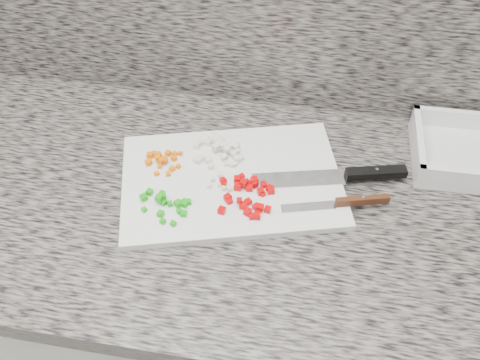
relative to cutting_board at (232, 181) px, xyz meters
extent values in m
cube|color=silver|center=(-0.06, -0.04, -0.48)|extent=(3.92, 0.62, 0.86)
cube|color=#656159|center=(-0.06, -0.04, -0.03)|extent=(3.96, 0.64, 0.04)
cube|color=silver|center=(0.00, 0.00, 0.00)|extent=(0.48, 0.38, 0.01)
cube|color=#E26604|center=(-0.17, 0.01, 0.01)|extent=(0.02, 0.02, 0.01)
cube|color=#E26604|center=(-0.17, 0.01, 0.01)|extent=(0.01, 0.01, 0.01)
cube|color=#E26604|center=(-0.17, 0.01, 0.01)|extent=(0.01, 0.01, 0.01)
cube|color=#E26604|center=(-0.12, 0.04, 0.01)|extent=(0.01, 0.01, 0.01)
cube|color=#E26604|center=(-0.13, 0.01, 0.02)|extent=(0.01, 0.01, 0.01)
cube|color=#E26604|center=(-0.14, 0.01, 0.02)|extent=(0.01, 0.01, 0.01)
cube|color=#E26604|center=(-0.16, 0.03, 0.01)|extent=(0.01, 0.01, 0.01)
cube|color=#E26604|center=(-0.11, 0.01, 0.01)|extent=(0.01, 0.01, 0.01)
cube|color=#E26604|center=(-0.12, 0.00, 0.01)|extent=(0.01, 0.01, 0.01)
cube|color=#E26604|center=(-0.14, 0.02, 0.02)|extent=(0.01, 0.01, 0.01)
cube|color=#E26604|center=(-0.11, 0.05, 0.01)|extent=(0.01, 0.01, 0.01)
cube|color=#E26604|center=(-0.14, 0.04, 0.01)|extent=(0.01, 0.01, 0.01)
cube|color=#E26604|center=(-0.14, 0.02, 0.01)|extent=(0.01, 0.01, 0.01)
cube|color=#E26604|center=(-0.12, -0.01, 0.01)|extent=(0.01, 0.01, 0.01)
cube|color=#E26604|center=(-0.15, 0.03, 0.01)|extent=(0.01, 0.01, 0.01)
cube|color=#E26604|center=(-0.14, 0.00, 0.01)|extent=(0.01, 0.01, 0.01)
cube|color=#E26604|center=(-0.16, 0.03, 0.01)|extent=(0.01, 0.01, 0.01)
cube|color=#E26604|center=(-0.14, -0.02, 0.01)|extent=(0.01, 0.01, 0.01)
cube|color=#E26604|center=(-0.12, 0.03, 0.01)|extent=(0.01, 0.01, 0.01)
cube|color=#E26604|center=(-0.17, 0.03, 0.01)|extent=(0.01, 0.01, 0.01)
cube|color=#E26604|center=(-0.15, 0.02, 0.02)|extent=(0.01, 0.01, 0.01)
cube|color=beige|center=(-0.04, 0.09, 0.01)|extent=(0.02, 0.02, 0.01)
cube|color=beige|center=(0.00, 0.05, 0.01)|extent=(0.02, 0.02, 0.01)
cube|color=beige|center=(0.00, 0.07, 0.01)|extent=(0.01, 0.01, 0.01)
cube|color=beige|center=(-0.09, 0.07, 0.01)|extent=(0.01, 0.01, 0.01)
cube|color=beige|center=(-0.06, 0.04, 0.01)|extent=(0.01, 0.01, 0.01)
cube|color=beige|center=(-0.03, 0.07, 0.02)|extent=(0.02, 0.02, 0.01)
cube|color=beige|center=(-0.02, 0.05, 0.01)|extent=(0.02, 0.02, 0.01)
cube|color=beige|center=(-0.06, 0.09, 0.01)|extent=(0.01, 0.01, 0.01)
cube|color=beige|center=(-0.04, 0.02, 0.01)|extent=(0.01, 0.01, 0.01)
cube|color=beige|center=(-0.05, 0.09, 0.01)|extent=(0.02, 0.02, 0.01)
cube|color=beige|center=(0.01, 0.05, 0.01)|extent=(0.01, 0.01, 0.01)
cube|color=beige|center=(-0.08, 0.03, 0.01)|extent=(0.01, 0.01, 0.01)
cube|color=beige|center=(-0.07, 0.03, 0.01)|extent=(0.02, 0.02, 0.01)
cube|color=beige|center=(-0.08, 0.08, 0.01)|extent=(0.02, 0.02, 0.01)
cube|color=beige|center=(-0.06, 0.08, 0.01)|extent=(0.01, 0.01, 0.01)
cube|color=beige|center=(-0.02, 0.03, 0.01)|extent=(0.01, 0.01, 0.01)
cube|color=beige|center=(-0.01, 0.09, 0.01)|extent=(0.01, 0.01, 0.01)
cube|color=beige|center=(-0.06, 0.10, 0.01)|extent=(0.02, 0.02, 0.01)
cube|color=beige|center=(-0.01, 0.06, 0.01)|extent=(0.02, 0.02, 0.01)
cube|color=beige|center=(-0.02, 0.06, 0.02)|extent=(0.01, 0.01, 0.01)
cube|color=beige|center=(-0.04, 0.06, 0.02)|extent=(0.02, 0.02, 0.01)
cube|color=beige|center=(-0.04, 0.09, 0.01)|extent=(0.01, 0.01, 0.01)
cube|color=beige|center=(-0.04, 0.10, 0.01)|extent=(0.01, 0.01, 0.01)
cube|color=beige|center=(-0.05, 0.11, 0.01)|extent=(0.02, 0.02, 0.01)
cube|color=beige|center=(-0.01, 0.08, 0.01)|extent=(0.02, 0.02, 0.01)
cube|color=beige|center=(-0.05, 0.04, 0.01)|extent=(0.01, 0.01, 0.01)
cube|color=beige|center=(0.00, 0.03, 0.01)|extent=(0.01, 0.01, 0.01)
cube|color=beige|center=(-0.01, 0.03, 0.01)|extent=(0.01, 0.01, 0.01)
cube|color=#149A0E|center=(-0.12, -0.06, 0.01)|extent=(0.01, 0.01, 0.01)
cube|color=#149A0E|center=(-0.11, -0.11, 0.01)|extent=(0.01, 0.01, 0.01)
cube|color=#149A0E|center=(-0.07, -0.08, 0.01)|extent=(0.01, 0.01, 0.01)
cube|color=#149A0E|center=(-0.15, -0.08, 0.01)|extent=(0.02, 0.02, 0.01)
cube|color=#149A0E|center=(-0.07, -0.10, 0.01)|extent=(0.01, 0.01, 0.01)
cube|color=#149A0E|center=(-0.07, -0.08, 0.01)|extent=(0.01, 0.01, 0.01)
cube|color=#149A0E|center=(-0.14, -0.11, 0.01)|extent=(0.01, 0.01, 0.01)
cube|color=#149A0E|center=(-0.10, -0.13, 0.01)|extent=(0.01, 0.01, 0.01)
cube|color=#149A0E|center=(-0.07, -0.08, 0.01)|extent=(0.01, 0.01, 0.01)
cube|color=#149A0E|center=(-0.14, -0.07, 0.01)|extent=(0.01, 0.01, 0.01)
cube|color=#149A0E|center=(-0.08, -0.08, 0.01)|extent=(0.02, 0.02, 0.01)
cube|color=#149A0E|center=(-0.12, -0.08, 0.02)|extent=(0.01, 0.01, 0.01)
cube|color=#149A0E|center=(-0.08, -0.13, 0.01)|extent=(0.01, 0.01, 0.01)
cube|color=#149A0E|center=(-0.08, -0.10, 0.01)|extent=(0.01, 0.01, 0.01)
cube|color=#149A0E|center=(-0.10, -0.09, 0.01)|extent=(0.01, 0.01, 0.01)
cube|color=#149A0E|center=(-0.11, -0.09, 0.01)|extent=(0.01, 0.01, 0.01)
cube|color=#149A0E|center=(-0.11, -0.08, 0.02)|extent=(0.02, 0.02, 0.01)
cube|color=#C60205|center=(0.04, -0.06, 0.01)|extent=(0.02, 0.02, 0.01)
cube|color=#C60205|center=(0.03, -0.02, 0.02)|extent=(0.02, 0.02, 0.01)
cube|color=#C60205|center=(0.02, -0.02, 0.01)|extent=(0.01, 0.01, 0.01)
cube|color=#C60205|center=(0.00, -0.06, 0.01)|extent=(0.01, 0.01, 0.01)
cube|color=#C60205|center=(0.05, -0.08, 0.01)|extent=(0.02, 0.02, 0.01)
cube|color=#C60205|center=(0.00, -0.09, 0.01)|extent=(0.01, 0.01, 0.01)
cube|color=#C60205|center=(0.01, -0.01, 0.01)|extent=(0.01, 0.01, 0.01)
cube|color=#C60205|center=(0.08, -0.02, 0.01)|extent=(0.02, 0.02, 0.01)
cube|color=#C60205|center=(0.05, -0.09, 0.01)|extent=(0.01, 0.01, 0.01)
cube|color=#C60205|center=(0.06, -0.01, 0.01)|extent=(0.01, 0.01, 0.01)
cube|color=#C60205|center=(0.05, -0.01, 0.01)|extent=(0.02, 0.02, 0.01)
cube|color=#C60205|center=(0.04, -0.02, 0.01)|extent=(0.01, 0.01, 0.01)
cube|color=#C60205|center=(0.00, -0.05, 0.01)|extent=(0.02, 0.02, 0.01)
cube|color=#C60205|center=(-0.01, -0.01, 0.01)|extent=(0.02, 0.02, 0.01)
cube|color=#C60205|center=(0.03, -0.01, 0.01)|extent=(0.02, 0.02, 0.01)
cube|color=#C60205|center=(0.06, -0.03, 0.01)|extent=(0.02, 0.02, 0.01)
cube|color=#C60205|center=(0.06, -0.09, 0.01)|extent=(0.01, 0.01, 0.01)
cube|color=#C60205|center=(0.08, -0.07, 0.01)|extent=(0.01, 0.01, 0.01)
cube|color=#C60205|center=(0.07, -0.03, 0.01)|extent=(0.01, 0.01, 0.01)
cube|color=#C60205|center=(0.07, -0.07, 0.01)|extent=(0.01, 0.01, 0.01)
cube|color=#C60205|center=(0.02, 0.00, 0.01)|extent=(0.01, 0.01, 0.01)
cube|color=#C60205|center=(0.01, -0.06, 0.01)|extent=(0.02, 0.02, 0.01)
cube|color=#C60205|center=(0.08, -0.02, 0.01)|extent=(0.02, 0.02, 0.01)
cube|color=#C60205|center=(-0.01, -0.02, 0.01)|extent=(0.01, 0.01, 0.01)
cube|color=#C60205|center=(0.03, -0.07, 0.01)|extent=(0.01, 0.01, 0.01)
cube|color=#C60205|center=(0.06, -0.07, 0.01)|extent=(0.02, 0.02, 0.01)
cube|color=#C60205|center=(0.04, 0.00, 0.01)|extent=(0.02, 0.02, 0.01)
cube|color=#C60205|center=(0.03, -0.06, 0.02)|extent=(0.01, 0.01, 0.01)
cube|color=beige|center=(-0.02, -0.02, 0.01)|extent=(0.01, 0.01, 0.00)
cube|color=beige|center=(-0.02, 0.00, 0.01)|extent=(0.01, 0.01, 0.01)
cube|color=beige|center=(-0.01, -0.03, 0.01)|extent=(0.01, 0.01, 0.01)
cube|color=beige|center=(-0.01, -0.03, 0.01)|extent=(0.01, 0.01, 0.01)
cube|color=beige|center=(-0.04, -0.03, 0.01)|extent=(0.01, 0.01, 0.01)
cube|color=beige|center=(-0.01, -0.01, 0.01)|extent=(0.01, 0.01, 0.01)
cube|color=beige|center=(0.00, -0.03, 0.01)|extent=(0.01, 0.01, 0.01)
cube|color=beige|center=(-0.03, -0.01, 0.01)|extent=(0.01, 0.01, 0.01)
cube|color=silver|center=(0.13, 0.02, 0.01)|extent=(0.18, 0.08, 0.00)
cube|color=black|center=(0.27, 0.05, 0.01)|extent=(0.12, 0.05, 0.02)
cylinder|color=silver|center=(0.27, 0.05, 0.02)|extent=(0.01, 0.01, 0.00)
cube|color=silver|center=(0.15, -0.05, 0.01)|extent=(0.10, 0.05, 0.00)
cube|color=#471F11|center=(0.25, -0.02, 0.01)|extent=(0.10, 0.04, 0.02)
cylinder|color=silver|center=(0.25, -0.02, 0.02)|extent=(0.01, 0.01, 0.00)
cube|color=silver|center=(0.47, 0.14, 0.00)|extent=(0.26, 0.19, 0.01)
cube|color=silver|center=(0.47, 0.23, 0.03)|extent=(0.26, 0.02, 0.04)
cube|color=silver|center=(0.35, 0.14, 0.03)|extent=(0.02, 0.19, 0.04)
camera|label=1|loc=(0.14, -0.68, 0.76)|focal=40.00mm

